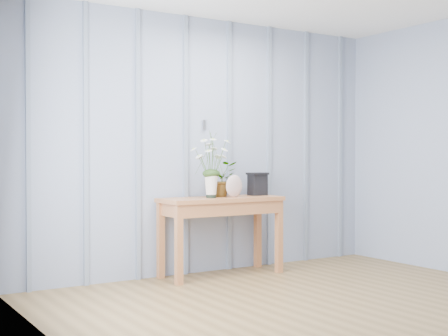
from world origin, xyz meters
TOP-DOWN VIEW (x-y plane):
  - ground at (0.00, 0.00)m, footprint 4.50×4.50m
  - room_shell at (-0.00, 0.92)m, footprint 4.00×4.50m
  - sideboard at (0.01, 1.99)m, footprint 1.20×0.45m
  - daisy_vase at (-0.13, 1.96)m, footprint 0.42×0.32m
  - spider_plant at (0.05, 2.08)m, footprint 0.32×0.28m
  - felt_disc_vessel at (0.11, 1.93)m, footprint 0.22×0.10m
  - carved_box at (0.46, 2.04)m, footprint 0.19×0.15m

SIDE VIEW (x-z plane):
  - ground at x=0.00m, z-range 0.00..0.00m
  - sideboard at x=0.01m, z-range 0.26..1.01m
  - felt_disc_vessel at x=0.11m, z-range 0.75..0.96m
  - carved_box at x=0.46m, z-range 0.75..0.98m
  - spider_plant at x=0.05m, z-range 0.75..1.09m
  - daisy_vase at x=-0.13m, z-range 0.82..1.41m
  - room_shell at x=0.00m, z-range 0.74..3.24m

